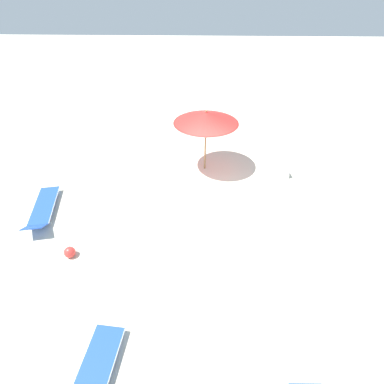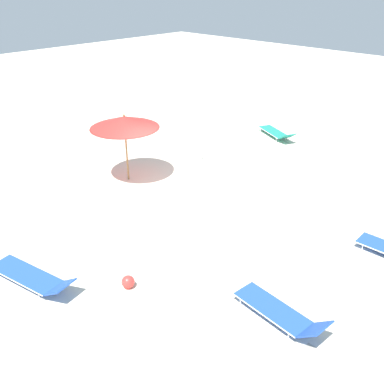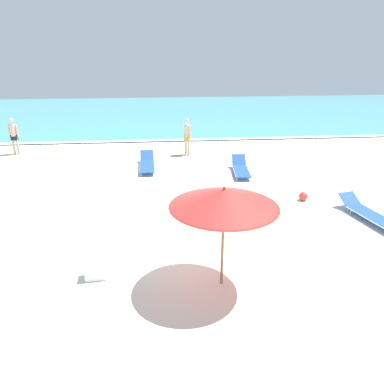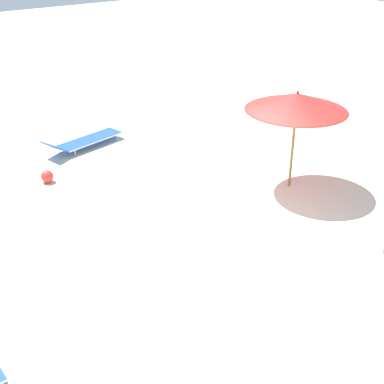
# 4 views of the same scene
# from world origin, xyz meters

# --- Properties ---
(ground_plane) EXTENTS (60.00, 60.00, 0.16)m
(ground_plane) POSITION_xyz_m (0.00, 0.01, -0.08)
(ground_plane) COLOR beige
(beach_umbrella) EXTENTS (2.28, 2.28, 2.31)m
(beach_umbrella) POSITION_xyz_m (0.30, -2.00, 2.04)
(beach_umbrella) COLOR olive
(beach_umbrella) RESTS_ON ground_plane
(sun_lounger_near_water_right) EXTENTS (1.08, 2.44, 0.47)m
(sun_lounger_near_water_right) POSITION_xyz_m (5.31, 0.82, 0.20)
(sun_lounger_near_water_right) COLOR blue
(sun_lounger_near_water_right) RESTS_ON ground_plane
(beach_ball) EXTENTS (0.30, 0.30, 0.30)m
(beach_ball) POSITION_xyz_m (3.87, 2.48, 0.15)
(beach_ball) COLOR red
(beach_ball) RESTS_ON ground_plane
(cooler_box) EXTENTS (0.52, 0.39, 0.37)m
(cooler_box) POSITION_xyz_m (-2.49, -1.52, 0.19)
(cooler_box) COLOR white
(cooler_box) RESTS_ON ground_plane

